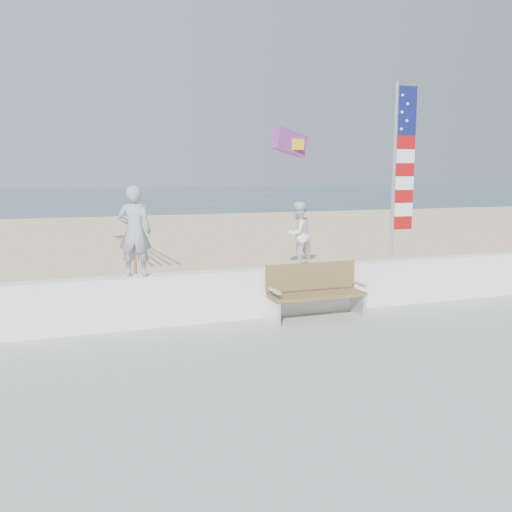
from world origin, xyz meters
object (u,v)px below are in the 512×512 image
object	(u,v)px
child	(298,234)
bench	(315,291)
flag	(400,165)
adult	(135,231)

from	to	relation	value
child	bench	bearing A→B (deg)	84.02
child	flag	distance (m)	2.54
adult	flag	bearing A→B (deg)	-159.56
adult	bench	xyz separation A→B (m)	(3.17, -0.45, -1.16)
adult	child	world-z (taller)	adult
adult	bench	size ratio (longest dim) A/B	0.86
adult	child	size ratio (longest dim) A/B	1.27
child	bench	size ratio (longest dim) A/B	0.68
bench	flag	xyz separation A→B (m)	(2.03, 0.45, 2.30)
child	bench	distance (m)	1.11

